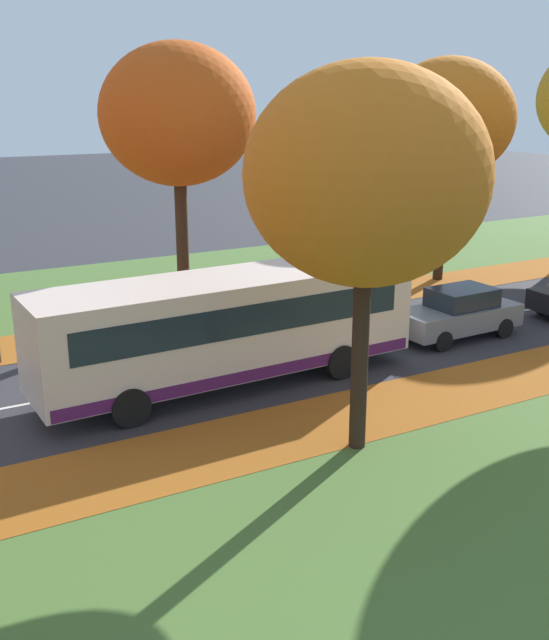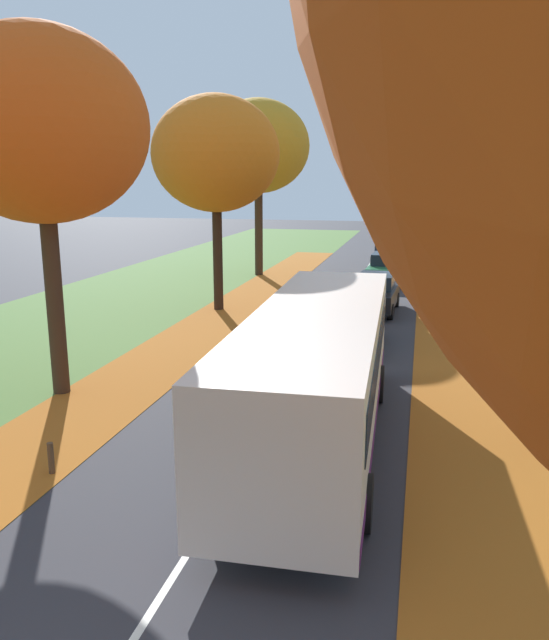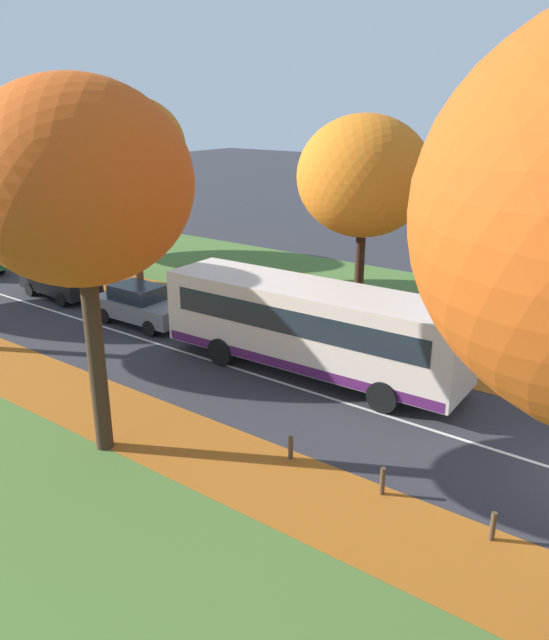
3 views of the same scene
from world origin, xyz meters
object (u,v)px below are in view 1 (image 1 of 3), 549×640
Objects in this scene: tree_right_near at (366,176)px; bollard_fourth at (86,339)px; car_grey_lead at (458,313)px; tree_left_near at (178,116)px; tree_left_mid at (448,119)px; bus at (227,324)px.

bollard_fourth is (-9.53, -3.46, -5.64)m from tree_right_near.
tree_right_near is at bearing -56.52° from car_grey_lead.
tree_left_near is 11.24m from tree_left_mid.
tree_right_near is at bearing 10.71° from bus.
car_grey_lead is at bearing 90.64° from bus.
tree_left_mid is 15.24m from bus.
car_grey_lead is at bearing 123.48° from tree_right_near.
car_grey_lead is (-4.84, 7.31, -5.14)m from tree_right_near.
tree_left_near is 1.12× the size of tree_right_near.
tree_right_near is at bearing 19.97° from bollard_fourth.
bollard_fourth is 5.60m from bus.
bus is 8.26m from car_grey_lead.
bus reaches higher than bollard_fourth.
tree_left_near reaches higher than bollard_fourth.
tree_left_mid is 2.12× the size of car_grey_lead.
car_grey_lead is (7.12, 6.50, -6.02)m from tree_left_near.
tree_left_mid is at bearing 86.23° from tree_left_near.
car_grey_lead is at bearing 66.46° from bollard_fourth.
tree_left_near is at bearing 166.65° from bus.
bus is at bearing -89.36° from car_grey_lead.
tree_left_mid reaches higher than tree_right_near.
bus is (7.21, -1.71, -5.13)m from tree_left_near.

